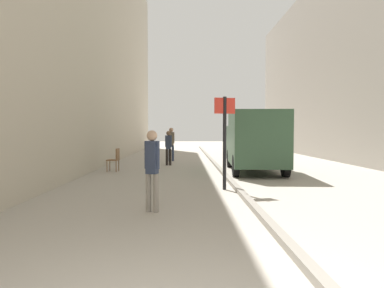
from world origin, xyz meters
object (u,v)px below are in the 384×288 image
Objects in this scene: pedestrian_far_crossing at (152,165)px; cafe_chair_near_window at (115,158)px; pedestrian_main_foreground at (171,142)px; delivery_van at (255,140)px; street_sign_post at (225,135)px; pedestrian_mid_block at (168,145)px.

pedestrian_far_crossing is 7.29m from cafe_chair_near_window.
pedestrian_main_foreground is 6.15m from delivery_van.
delivery_van is at bearing -87.12° from cafe_chair_near_window.
cafe_chair_near_window is at bearing -60.02° from street_sign_post.
pedestrian_main_foreground is 0.70× the size of street_sign_post.
pedestrian_main_foreground is 1.10× the size of pedestrian_far_crossing.
street_sign_post reaches higher than pedestrian_main_foreground.
delivery_van reaches higher than pedestrian_main_foreground.
delivery_van is 1.89× the size of street_sign_post.
street_sign_post reaches higher than delivery_van.
pedestrian_far_crossing is 0.64× the size of street_sign_post.
delivery_van reaches higher than cafe_chair_near_window.
cafe_chair_near_window is (-2.04, -2.50, -0.41)m from pedestrian_mid_block.
pedestrian_main_foreground reaches higher than cafe_chair_near_window.
pedestrian_main_foreground is at bearing 110.71° from pedestrian_far_crossing.
street_sign_post is at bearing 75.95° from pedestrian_far_crossing.
pedestrian_main_foreground is 5.27m from cafe_chair_near_window.
cafe_chair_near_window is (-2.18, 6.95, -0.41)m from pedestrian_far_crossing.
pedestrian_main_foreground reaches higher than pedestrian_far_crossing.
street_sign_post is at bearing 117.21° from pedestrian_mid_block.
pedestrian_mid_block is 0.99× the size of pedestrian_far_crossing.
pedestrian_far_crossing is 0.34× the size of delivery_van.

